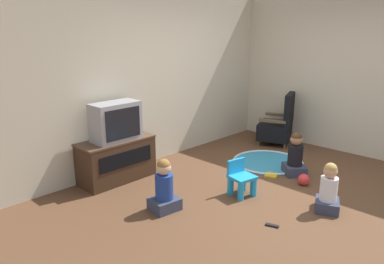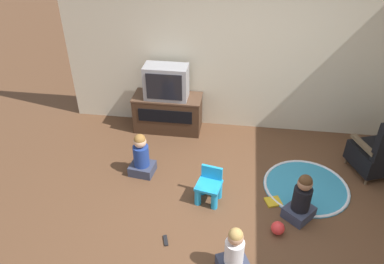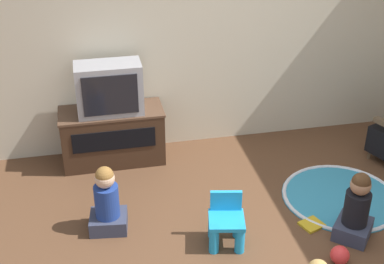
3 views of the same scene
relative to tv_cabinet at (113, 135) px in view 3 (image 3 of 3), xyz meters
The scene contains 10 objects.
ground_plane 2.28m from the tv_cabinet, 54.21° to the right, with size 30.00×30.00×0.00m, color brown.
wall_back 1.53m from the tv_cabinet, 17.59° to the left, with size 5.34×0.12×2.87m.
tv_cabinet is the anchor object (origin of this frame).
television 0.56m from the tv_cabinet, 90.00° to the right, with size 0.67×0.36×0.54m.
yellow_kid_chair 1.81m from the tv_cabinet, 62.13° to the right, with size 0.36×0.35×0.46m.
play_mat 2.46m from the tv_cabinet, 28.92° to the right, with size 1.15×1.15×0.04m.
child_watching_center 2.63m from the tv_cabinet, 41.48° to the right, with size 0.44×0.45×0.66m.
child_watching_right 1.20m from the tv_cabinet, 97.10° to the right, with size 0.37×0.33×0.65m.
toy_ball 2.67m from the tv_cabinet, 50.18° to the right, with size 0.16×0.16×0.16m.
book 2.30m from the tv_cabinet, 42.47° to the right, with size 0.25×0.23×0.02m.
Camera 3 is at (-1.53, -3.30, 3.11)m, focal length 50.00 mm.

